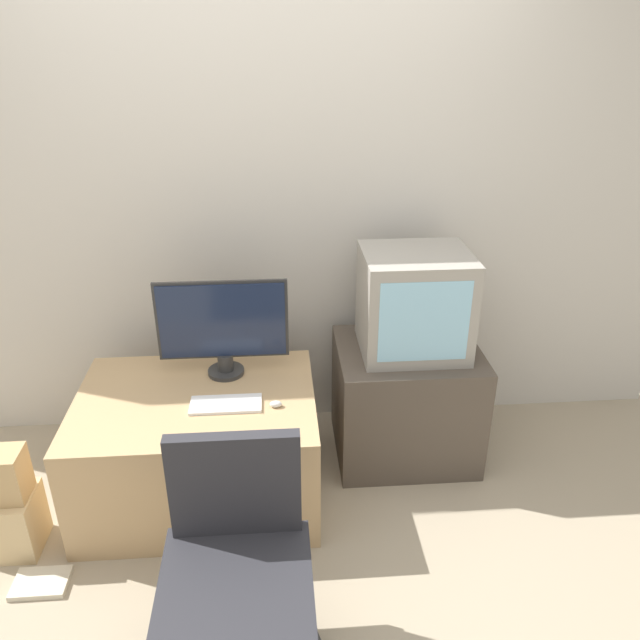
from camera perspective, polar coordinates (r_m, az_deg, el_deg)
ground_plane at (r=2.68m, az=-4.12°, el=-24.51°), size 12.00×12.00×0.00m
wall_back at (r=3.13m, az=-5.18°, el=11.66°), size 4.40×0.05×2.60m
desk at (r=3.01m, az=-10.94°, el=-11.26°), size 1.07×0.80×0.54m
side_stand at (r=3.24m, az=7.80°, el=-7.31°), size 0.70×0.58×0.60m
main_monitor at (r=2.90m, az=-8.89°, el=-0.51°), size 0.60×0.17×0.47m
keyboard at (r=2.77m, az=-8.60°, el=-7.63°), size 0.31×0.14×0.01m
mouse at (r=2.73m, az=-4.07°, el=-7.67°), size 0.05×0.03×0.03m
crt_tv at (r=2.99m, az=8.61°, el=1.56°), size 0.50×0.43×0.50m
office_chair at (r=2.29m, az=-7.54°, el=-22.92°), size 0.58×0.58×0.83m
cardboard_box_lower at (r=3.07m, az=-26.18°, el=-16.19°), size 0.21×0.23×0.28m
cardboard_box_upper at (r=2.92m, az=-27.13°, el=-12.51°), size 0.19×0.15×0.22m
book at (r=2.95m, az=-24.15°, el=-21.08°), size 0.22×0.15×0.02m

